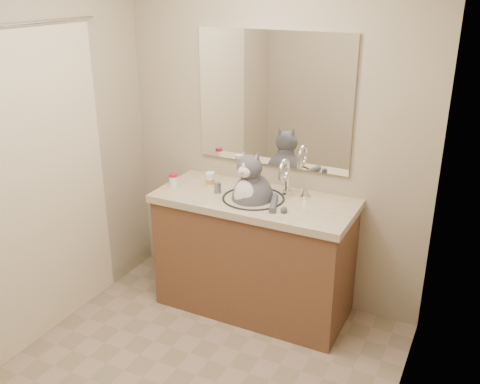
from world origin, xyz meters
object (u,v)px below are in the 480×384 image
at_px(cat, 252,196).
at_px(pill_bottle_redcap, 173,180).
at_px(pill_bottle_orange, 210,180).
at_px(grey_canister, 218,188).

distance_m(cat, pill_bottle_redcap, 0.59).
distance_m(pill_bottle_orange, grey_canister, 0.13).
bearing_deg(grey_canister, cat, 1.12).
xyz_separation_m(pill_bottle_redcap, grey_canister, (0.33, 0.04, -0.01)).
bearing_deg(pill_bottle_orange, grey_canister, -37.06).
relative_size(cat, pill_bottle_orange, 5.27).
bearing_deg(grey_canister, pill_bottle_orange, 142.94).
bearing_deg(cat, grey_canister, -172.37).
height_order(pill_bottle_orange, grey_canister, pill_bottle_orange).
bearing_deg(cat, pill_bottle_orange, 175.30).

